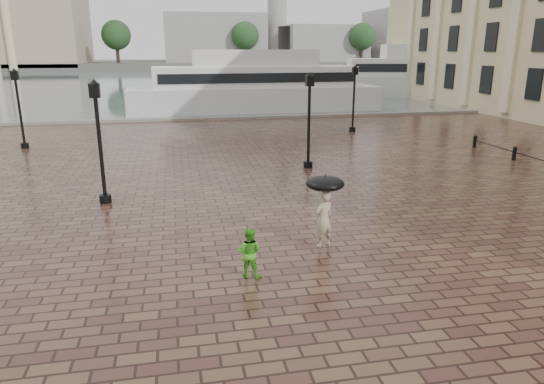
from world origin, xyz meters
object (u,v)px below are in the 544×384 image
at_px(child_pedestrian, 249,252).
at_px(ferry_near, 255,86).
at_px(ferry_far, 433,75).
at_px(street_lamps, 209,113).
at_px(adult_pedestrian, 324,219).

bearing_deg(child_pedestrian, ferry_near, -74.79).
relative_size(child_pedestrian, ferry_far, 0.05).
height_order(child_pedestrian, ferry_far, ferry_far).
bearing_deg(ferry_near, street_lamps, -107.63).
bearing_deg(street_lamps, adult_pedestrian, -80.09).
distance_m(street_lamps, child_pedestrian, 14.80).
bearing_deg(child_pedestrian, adult_pedestrian, -122.91).
distance_m(street_lamps, ferry_near, 20.57).
bearing_deg(adult_pedestrian, ferry_far, -144.08).
xyz_separation_m(adult_pedestrian, ferry_near, (3.43, 32.94, 1.44)).
distance_m(child_pedestrian, ferry_far, 53.85).
bearing_deg(ferry_near, child_pedestrian, -101.08).
relative_size(street_lamps, ferry_far, 0.81).
height_order(ferry_near, ferry_far, ferry_far).
xyz_separation_m(street_lamps, child_pedestrian, (-0.12, -14.71, -1.67)).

